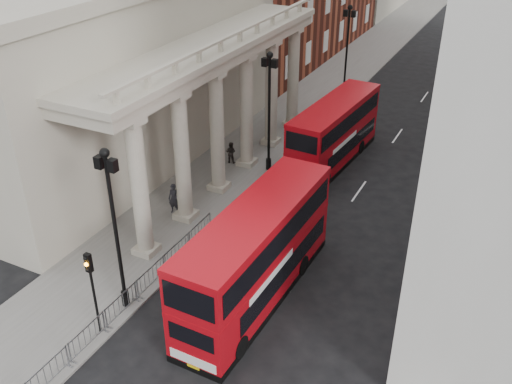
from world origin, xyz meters
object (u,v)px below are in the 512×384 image
lamp_post_south (114,221)px  bus_near (257,253)px  pedestrian_a (174,199)px  pedestrian_c (245,148)px  traffic_light (91,279)px  lamp_post_north (347,46)px  lamp_post_mid (269,105)px  bus_far (334,132)px  pedestrian_b (231,152)px

lamp_post_south → bus_near: bearing=34.0°
pedestrian_a → pedestrian_c: size_ratio=1.04×
lamp_post_south → traffic_light: (0.10, -2.02, -1.80)m
bus_near → traffic_light: bearing=-131.5°
lamp_post_north → pedestrian_c: lamp_post_north is taller
lamp_post_north → pedestrian_c: size_ratio=4.48×
traffic_light → bus_near: size_ratio=0.38×
lamp_post_north → traffic_light: (0.10, -34.02, -1.80)m
lamp_post_south → lamp_post_north: 32.00m
lamp_post_mid → bus_near: lamp_post_mid is taller
lamp_post_north → bus_far: (3.53, -12.70, -2.55)m
pedestrian_a → pedestrian_b: (-0.24, 7.57, -0.18)m
bus_far → pedestrian_a: size_ratio=5.51×
lamp_post_south → pedestrian_b: size_ratio=5.32×
pedestrian_a → lamp_post_south: bearing=-82.0°
lamp_post_south → lamp_post_north: (0.00, 32.00, 0.00)m
pedestrian_a → pedestrian_b: 7.58m
bus_far → pedestrian_c: size_ratio=5.73×
lamp_post_mid → pedestrian_c: lamp_post_mid is taller
bus_far → pedestrian_b: bearing=-146.9°
lamp_post_north → bus_near: size_ratio=0.73×
bus_far → pedestrian_b: 7.46m
lamp_post_north → bus_near: 29.02m
lamp_post_south → traffic_light: lamp_post_south is taller
lamp_post_south → pedestrian_b: lamp_post_south is taller
traffic_light → pedestrian_b: bearing=99.5°
lamp_post_north → pedestrian_b: bearing=-100.0°
lamp_post_north → pedestrian_a: lamp_post_north is taller
bus_near → bus_far: bearing=97.7°
lamp_post_mid → bus_far: size_ratio=0.78×
traffic_light → pedestrian_c: (-2.24, 18.63, -2.06)m
lamp_post_south → bus_far: size_ratio=0.78×
lamp_post_mid → pedestrian_c: 4.46m
lamp_post_north → pedestrian_c: bearing=-97.9°
pedestrian_b → bus_near: bearing=117.7°
lamp_post_south → traffic_light: 2.71m
pedestrian_c → lamp_post_south: bearing=-47.7°
lamp_post_south → pedestrian_a: size_ratio=4.31×
pedestrian_a → bus_far: bearing=51.2°
lamp_post_mid → pedestrian_c: bearing=164.0°
lamp_post_south → lamp_post_north: same height
traffic_light → pedestrian_a: (-2.73, 10.21, -2.02)m
traffic_light → bus_far: size_ratio=0.40×
lamp_post_north → pedestrian_a: bearing=-96.3°
traffic_light → pedestrian_a: size_ratio=2.23×
traffic_light → pedestrian_a: bearing=105.0°
pedestrian_a → traffic_light: bearing=-84.8°
lamp_post_south → pedestrian_c: lamp_post_south is taller
traffic_light → pedestrian_c: 18.88m
lamp_post_south → lamp_post_mid: same height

